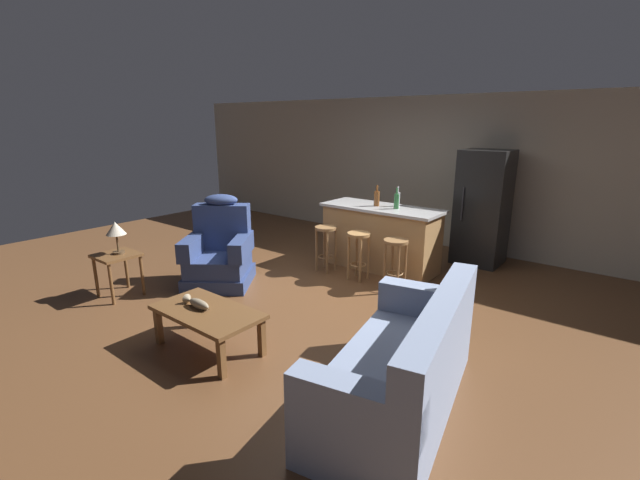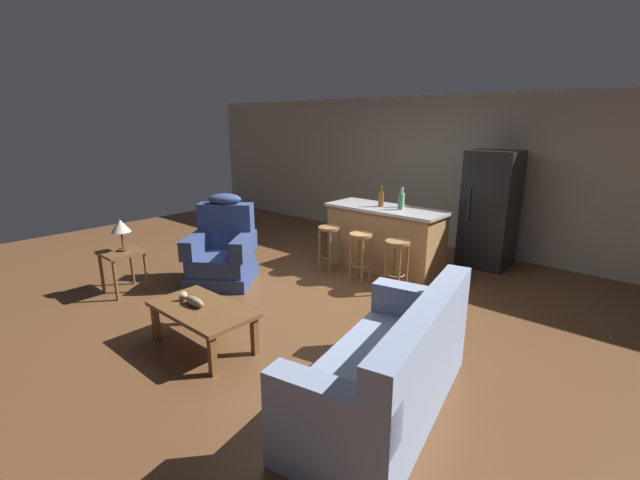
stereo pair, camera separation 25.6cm
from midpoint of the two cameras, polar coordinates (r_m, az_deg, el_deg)
The scene contains 16 objects.
ground_plane at distance 5.59m, azimuth 2.10°, elevation -7.25°, with size 12.00×12.00×0.00m.
back_wall at distance 7.88m, azimuth 16.95°, elevation 8.57°, with size 12.00×0.05×2.60m.
coffee_table at distance 4.35m, azimuth -13.79°, elevation -9.40°, with size 1.10×0.60×0.42m.
fish_figurine at distance 4.39m, azimuth -15.05°, elevation -7.84°, with size 0.34×0.10×0.10m.
couch at distance 3.45m, azimuth 11.53°, elevation -16.73°, with size 1.20×2.03×0.94m.
recliner_near_lamp at distance 6.05m, azimuth -11.65°, elevation -1.53°, with size 1.17×1.17×1.20m.
end_table at distance 6.02m, azimuth -23.79°, elevation -2.26°, with size 0.48×0.48×0.56m.
table_lamp at distance 5.92m, azimuth -23.92°, elevation 1.54°, with size 0.24×0.24×0.41m.
kitchen_island at distance 6.49m, azimuth 9.73°, elevation 0.23°, with size 1.80×0.70×0.95m.
bar_stool_left at distance 6.30m, azimuth 2.38°, elevation -0.07°, with size 0.32×0.32×0.68m.
bar_stool_middle at distance 5.97m, azimuth 6.70°, elevation -1.06°, with size 0.32×0.32×0.68m.
bar_stool_right at distance 5.67m, azimuth 11.50°, elevation -2.15°, with size 0.32×0.32×0.68m.
refrigerator at distance 7.02m, azimuth 22.71°, elevation 3.78°, with size 0.70×0.69×1.76m.
bottle_tall_green at distance 6.23m, azimuth 11.85°, elevation 5.04°, with size 0.07×0.07×0.30m.
bottle_short_amber at distance 6.41m, azimuth 9.28°, elevation 5.46°, with size 0.08×0.08×0.31m.
bottle_wine_dark at distance 6.42m, azimuth 12.03°, elevation 5.31°, with size 0.07×0.07×0.30m.
Camera 2 is at (3.36, -3.92, 2.16)m, focal length 24.00 mm.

